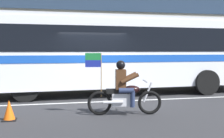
{
  "coord_description": "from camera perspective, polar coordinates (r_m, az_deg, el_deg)",
  "views": [
    {
      "loc": [
        -1.63,
        -10.57,
        1.86
      ],
      "look_at": [
        0.52,
        -0.81,
        1.19
      ],
      "focal_mm": 45.63,
      "sensor_mm": 36.0,
      "label": 1
    }
  ],
  "objects": [
    {
      "name": "ground_plane",
      "position": [
        10.85,
        -3.63,
        -6.05
      ],
      "size": [
        60.0,
        60.0,
        0.0
      ],
      "primitive_type": "plane",
      "color": "#2B2B2D"
    },
    {
      "name": "sidewalk_curb",
      "position": [
        15.85,
        -6.47,
        -2.67
      ],
      "size": [
        28.0,
        3.8,
        0.15
      ],
      "primitive_type": "cube",
      "color": "#B7B2A8",
      "rests_on": "ground_plane"
    },
    {
      "name": "lane_center_stripe",
      "position": [
        10.27,
        -3.12,
        -6.59
      ],
      "size": [
        26.6,
        0.14,
        0.01
      ],
      "primitive_type": "cube",
      "color": "silver",
      "rests_on": "ground_plane"
    },
    {
      "name": "transit_bus",
      "position": [
        12.13,
        1.69,
        3.93
      ],
      "size": [
        12.43,
        3.06,
        3.22
      ],
      "color": "silver",
      "rests_on": "ground_plane"
    },
    {
      "name": "motorcycle_with_rider",
      "position": [
        8.17,
        2.4,
        -4.57
      ],
      "size": [
        2.18,
        0.68,
        1.78
      ],
      "color": "black",
      "rests_on": "ground_plane"
    },
    {
      "name": "fire_hydrant",
      "position": [
        14.48,
        -6.66,
        -1.52
      ],
      "size": [
        0.22,
        0.3,
        0.75
      ],
      "color": "#4C8C3F",
      "rests_on": "sidewalk_curb"
    },
    {
      "name": "traffic_cone",
      "position": [
        8.06,
        -19.91,
        -7.86
      ],
      "size": [
        0.36,
        0.36,
        0.55
      ],
      "color": "#EA590F",
      "rests_on": "ground_plane"
    }
  ]
}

